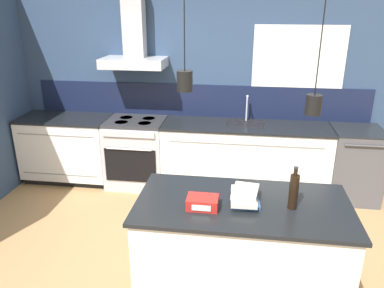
# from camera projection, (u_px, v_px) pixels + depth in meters

# --- Properties ---
(ground_plane) EXTENTS (16.00, 16.00, 0.00)m
(ground_plane) POSITION_uv_depth(u_px,v_px,m) (172.00, 267.00, 3.53)
(ground_plane) COLOR #A87F51
(ground_plane) RESTS_ON ground
(wall_back) EXTENTS (5.60, 2.44, 2.60)m
(wall_back) POSITION_uv_depth(u_px,v_px,m) (195.00, 83.00, 4.92)
(wall_back) COLOR navy
(wall_back) RESTS_ON ground_plane
(counter_run_left) EXTENTS (1.20, 0.64, 0.91)m
(counter_run_left) POSITION_uv_depth(u_px,v_px,m) (68.00, 148.00, 5.17)
(counter_run_left) COLOR black
(counter_run_left) RESTS_ON ground_plane
(counter_run_sink) EXTENTS (2.12, 0.64, 1.25)m
(counter_run_sink) POSITION_uv_depth(u_px,v_px,m) (244.00, 158.00, 4.86)
(counter_run_sink) COLOR black
(counter_run_sink) RESTS_ON ground_plane
(oven_range) EXTENTS (0.77, 0.66, 0.91)m
(oven_range) POSITION_uv_depth(u_px,v_px,m) (137.00, 152.00, 5.04)
(oven_range) COLOR #B5B5BA
(oven_range) RESTS_ON ground_plane
(dishwasher) EXTENTS (0.61, 0.65, 0.91)m
(dishwasher) POSITION_uv_depth(u_px,v_px,m) (353.00, 164.00, 4.68)
(dishwasher) COLOR #4C4C51
(dishwasher) RESTS_ON ground_plane
(kitchen_island) EXTENTS (1.64, 0.84, 0.91)m
(kitchen_island) POSITION_uv_depth(u_px,v_px,m) (240.00, 252.00, 3.01)
(kitchen_island) COLOR black
(kitchen_island) RESTS_ON ground_plane
(bottle_on_island) EXTENTS (0.07, 0.07, 0.33)m
(bottle_on_island) POSITION_uv_depth(u_px,v_px,m) (294.00, 191.00, 2.73)
(bottle_on_island) COLOR black
(bottle_on_island) RESTS_ON kitchen_island
(book_stack) EXTENTS (0.23, 0.35, 0.10)m
(book_stack) POSITION_uv_depth(u_px,v_px,m) (245.00, 196.00, 2.85)
(book_stack) COLOR #335684
(book_stack) RESTS_ON kitchen_island
(red_supply_box) EXTENTS (0.23, 0.17, 0.09)m
(red_supply_box) POSITION_uv_depth(u_px,v_px,m) (202.00, 203.00, 2.77)
(red_supply_box) COLOR red
(red_supply_box) RESTS_ON kitchen_island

